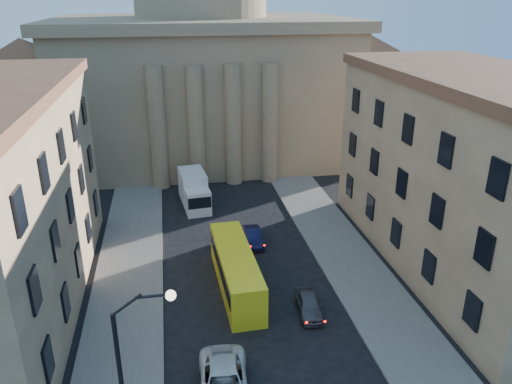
# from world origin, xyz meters

# --- Properties ---
(sidewalk_left) EXTENTS (5.00, 60.00, 0.15)m
(sidewalk_left) POSITION_xyz_m (-8.50, 18.00, 0.07)
(sidewalk_left) COLOR #5A5652
(sidewalk_left) RESTS_ON ground
(sidewalk_right) EXTENTS (5.00, 60.00, 0.15)m
(sidewalk_right) POSITION_xyz_m (8.50, 18.00, 0.07)
(sidewalk_right) COLOR #5A5652
(sidewalk_right) RESTS_ON ground
(church) EXTENTS (68.02, 28.76, 36.60)m
(church) POSITION_xyz_m (0.00, 55.47, 11.88)
(church) COLOR #7A674B
(church) RESTS_ON ground
(building_right) EXTENTS (11.60, 26.60, 14.70)m
(building_right) POSITION_xyz_m (17.00, 22.00, 7.42)
(building_right) COLOR tan
(building_right) RESTS_ON ground
(street_lamp) EXTENTS (2.62, 0.44, 8.83)m
(street_lamp) POSITION_xyz_m (-6.97, 8.00, 5.29)
(street_lamp) COLOR black
(street_lamp) RESTS_ON ground
(car_left_mid) EXTENTS (2.99, 5.79, 1.56)m
(car_left_mid) POSITION_xyz_m (-2.87, 11.28, 0.78)
(car_left_mid) COLOR silver
(car_left_mid) RESTS_ON ground
(car_right_far) EXTENTS (1.81, 3.81, 1.26)m
(car_right_far) POSITION_xyz_m (3.50, 17.51, 0.63)
(car_right_far) COLOR #47464B
(car_right_far) RESTS_ON ground
(car_right_distant) EXTENTS (1.36, 3.78, 1.24)m
(car_right_distant) POSITION_xyz_m (1.58, 27.94, 0.62)
(car_right_distant) COLOR black
(car_right_distant) RESTS_ON ground
(city_bus) EXTENTS (2.69, 10.24, 2.86)m
(city_bus) POSITION_xyz_m (-0.80, 21.40, 1.54)
(city_bus) COLOR yellow
(city_bus) RESTS_ON ground
(box_truck) EXTENTS (2.95, 6.20, 3.29)m
(box_truck) POSITION_xyz_m (-2.77, 36.94, 1.56)
(box_truck) COLOR silver
(box_truck) RESTS_ON ground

